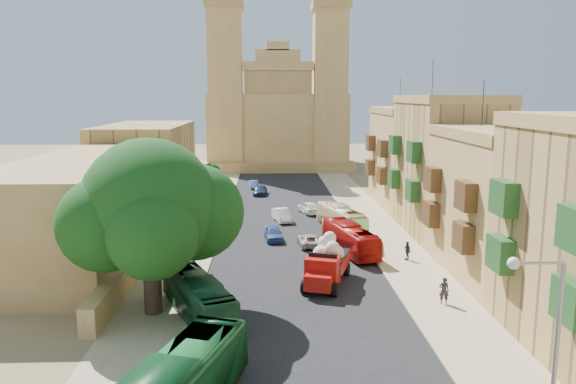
{
  "coord_description": "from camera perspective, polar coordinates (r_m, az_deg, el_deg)",
  "views": [
    {
      "loc": [
        -2.19,
        -30.52,
        13.78
      ],
      "look_at": [
        0.0,
        26.0,
        4.0
      ],
      "focal_mm": 35.0,
      "sensor_mm": 36.0,
      "label": 1
    }
  ],
  "objects": [
    {
      "name": "road_surface",
      "position": [
        62.1,
        -0.14,
        -3.0
      ],
      "size": [
        14.0,
        140.0,
        0.01
      ],
      "primitive_type": "cube",
      "color": "black",
      "rests_on": "ground"
    },
    {
      "name": "car_blue_b",
      "position": [
        84.16,
        -3.49,
        0.76
      ],
      "size": [
        1.58,
        3.55,
        1.13
      ],
      "primitive_type": "imported",
      "rotation": [
        0.0,
        0.0,
        0.11
      ],
      "color": "#537ACF",
      "rests_on": "ground"
    },
    {
      "name": "bus_red_east",
      "position": [
        50.03,
        6.33,
        -4.75
      ],
      "size": [
        4.14,
        9.28,
        2.52
      ],
      "primitive_type": "imported",
      "rotation": [
        0.0,
        0.0,
        3.37
      ],
      "color": "#AA0E0A",
      "rests_on": "ground"
    },
    {
      "name": "sidewalk_west",
      "position": [
        62.49,
        -8.89,
        -3.04
      ],
      "size": [
        5.0,
        140.0,
        0.01
      ],
      "primitive_type": "cube",
      "color": "tan",
      "rests_on": "ground"
    },
    {
      "name": "townhouse_b",
      "position": [
        46.03,
        21.03,
        -1.02
      ],
      "size": [
        9.0,
        14.0,
        14.9
      ],
      "color": "tan",
      "rests_on": "ground"
    },
    {
      "name": "west_building_low",
      "position": [
        51.92,
        -19.91,
        -1.42
      ],
      "size": [
        10.0,
        28.0,
        8.4
      ],
      "primitive_type": "cube",
      "color": "#9F7B45",
      "rests_on": "ground"
    },
    {
      "name": "street_tree_d",
      "position": [
        79.64,
        -7.83,
        1.9
      ],
      "size": [
        2.87,
        2.87,
        4.42
      ],
      "color": "#36271B",
      "rests_on": "ground"
    },
    {
      "name": "pedestrian_c",
      "position": [
        48.71,
        12.01,
        -5.86
      ],
      "size": [
        0.64,
        1.02,
        1.61
      ],
      "primitive_type": "imported",
      "rotation": [
        0.0,
        0.0,
        4.99
      ],
      "color": "#29292E",
      "rests_on": "ground"
    },
    {
      "name": "bus_cream_east",
      "position": [
        58.34,
        5.35,
        -2.64
      ],
      "size": [
        4.25,
        9.21,
        2.5
      ],
      "primitive_type": "imported",
      "rotation": [
        0.0,
        0.0,
        3.39
      ],
      "color": "beige",
      "rests_on": "ground"
    },
    {
      "name": "kerb_west",
      "position": [
        62.24,
        -6.61,
        -2.99
      ],
      "size": [
        0.25,
        140.0,
        0.12
      ],
      "primitive_type": "cube",
      "color": "tan",
      "rests_on": "ground"
    },
    {
      "name": "sidewalk_east",
      "position": [
        63.16,
        8.51,
        -2.9
      ],
      "size": [
        5.0,
        140.0,
        0.01
      ],
      "primitive_type": "cube",
      "color": "tan",
      "rests_on": "ground"
    },
    {
      "name": "church",
      "position": [
        109.24,
        -1.08,
        7.57
      ],
      "size": [
        28.0,
        22.5,
        36.3
      ],
      "color": "tan",
      "rests_on": "ground"
    },
    {
      "name": "pedestrian_a",
      "position": [
        39.37,
        15.56,
        -9.63
      ],
      "size": [
        0.74,
        0.56,
        1.84
      ],
      "primitive_type": "imported",
      "rotation": [
        0.0,
        0.0,
        2.95
      ],
      "color": "#252128",
      "rests_on": "ground"
    },
    {
      "name": "olive_pickup",
      "position": [
        52.78,
        7.02,
        -4.26
      ],
      "size": [
        3.06,
        5.34,
        2.08
      ],
      "color": "#354F1D",
      "rests_on": "ground"
    },
    {
      "name": "street_tree_b",
      "position": [
        56.03,
        -10.19,
        -0.98
      ],
      "size": [
        3.35,
        3.35,
        5.14
      ],
      "color": "#36271B",
      "rests_on": "ground"
    },
    {
      "name": "car_white_b",
      "position": [
        66.17,
        2.12,
        -1.58
      ],
      "size": [
        2.8,
        4.54,
        1.44
      ],
      "primitive_type": "imported",
      "rotation": [
        0.0,
        0.0,
        3.42
      ],
      "color": "white",
      "rests_on": "ground"
    },
    {
      "name": "red_truck",
      "position": [
        41.63,
        3.96,
        -7.15
      ],
      "size": [
        4.23,
        6.8,
        3.76
      ],
      "color": "#AD130D",
      "rests_on": "ground"
    },
    {
      "name": "street_tree_c",
      "position": [
        67.77,
        -8.81,
        0.88
      ],
      "size": [
        3.3,
        3.3,
        5.07
      ],
      "color": "#36271B",
      "rests_on": "ground"
    },
    {
      "name": "car_white_a",
      "position": [
        62.02,
        -0.61,
        -2.36
      ],
      "size": [
        2.38,
        4.48,
        1.4
      ],
      "primitive_type": "imported",
      "rotation": [
        0.0,
        0.0,
        0.22
      ],
      "color": "white",
      "rests_on": "ground"
    },
    {
      "name": "townhouse_d",
      "position": [
        72.25,
        12.36,
        3.53
      ],
      "size": [
        9.0,
        14.0,
        15.9
      ],
      "color": "tan",
      "rests_on": "ground"
    },
    {
      "name": "car_blue_a",
      "position": [
        54.1,
        -1.48,
        -4.21
      ],
      "size": [
        1.99,
        4.13,
        1.36
      ],
      "primitive_type": "imported",
      "rotation": [
        0.0,
        0.0,
        0.1
      ],
      "color": "#325597",
      "rests_on": "ground"
    },
    {
      "name": "ficus_tree",
      "position": [
        35.98,
        -13.74,
        -1.9
      ],
      "size": [
        11.25,
        10.35,
        11.25
      ],
      "color": "#36271B",
      "rests_on": "ground"
    },
    {
      "name": "street_tree_a",
      "position": [
        44.45,
        -12.3,
        -3.88
      ],
      "size": [
        3.33,
        3.33,
        5.13
      ],
      "color": "#36271B",
      "rests_on": "ground"
    },
    {
      "name": "west_wall",
      "position": [
        53.14,
        -13.38,
        -4.49
      ],
      "size": [
        1.0,
        40.0,
        1.8
      ],
      "primitive_type": "cube",
      "color": "tan",
      "rests_on": "ground"
    },
    {
      "name": "streetlamp",
      "position": [
        22.69,
        24.6,
        -13.34
      ],
      "size": [
        2.11,
        0.44,
        8.22
      ],
      "color": "gray",
      "rests_on": "ground"
    },
    {
      "name": "kerb_east",
      "position": [
        62.73,
        6.27,
        -2.88
      ],
      "size": [
        0.25,
        140.0,
        0.12
      ],
      "primitive_type": "cube",
      "color": "tan",
      "rests_on": "ground"
    },
    {
      "name": "bus_green_north",
      "position": [
        36.12,
        -9.09,
        -10.49
      ],
      "size": [
        5.84,
        9.58,
        2.64
      ],
      "primitive_type": "imported",
      "rotation": [
        0.0,
        0.0,
        0.41
      ],
      "color": "#1F5932",
      "rests_on": "ground"
    },
    {
      "name": "car_cream",
      "position": [
        52.08,
        2.14,
        -4.9
      ],
      "size": [
        2.21,
        4.2,
        1.13
      ],
      "primitive_type": "imported",
      "rotation": [
        0.0,
        0.0,
        3.23
      ],
      "color": "#BDAB98",
      "rests_on": "ground"
    },
    {
      "name": "west_building_mid",
      "position": [
        76.68,
        -14.12,
        2.94
      ],
      "size": [
        10.0,
        22.0,
        10.0
      ],
      "primitive_type": "cube",
      "color": "tan",
      "rests_on": "ground"
    },
    {
      "name": "ground",
      "position": [
        33.55,
        1.78,
        -14.44
      ],
      "size": [
        260.0,
        260.0,
        0.0
      ],
      "primitive_type": "plane",
      "color": "olive"
    },
    {
      "name": "townhouse_c",
      "position": [
        58.81,
        15.79,
        2.73
      ],
      "size": [
        9.0,
        14.0,
        17.4
      ],
      "color": "tan",
      "rests_on": "ground"
    },
    {
      "name": "car_dkblue",
      "position": [
        78.58,
        -2.84,
        0.16
      ],
      "size": [
        2.07,
        4.44,
        1.26
      ],
      "primitive_type": "imported",
      "rotation": [
        0.0,
        0.0,
        -0.07
      ],
      "color": "#182948",
      "rests_on": "ground"
    }
  ]
}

